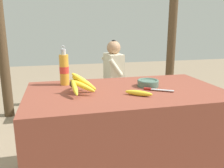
% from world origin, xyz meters
% --- Properties ---
extents(market_counter, '(1.50, 0.86, 0.76)m').
position_xyz_m(market_counter, '(0.00, 0.00, 0.38)').
color(market_counter, brown).
rests_on(market_counter, ground_plane).
extents(banana_bunch_ripe, '(0.21, 0.33, 0.17)m').
position_xyz_m(banana_bunch_ripe, '(-0.36, -0.01, 0.83)').
color(banana_bunch_ripe, '#4C381E').
rests_on(banana_bunch_ripe, market_counter).
extents(serving_bowl, '(0.17, 0.17, 0.05)m').
position_xyz_m(serving_bowl, '(0.20, 0.07, 0.79)').
color(serving_bowl, '#4C6B5B').
rests_on(serving_bowl, market_counter).
extents(water_bottle, '(0.08, 0.08, 0.32)m').
position_xyz_m(water_bottle, '(-0.45, 0.28, 0.89)').
color(water_bottle, gold).
rests_on(water_bottle, market_counter).
extents(loose_banana_front, '(0.18, 0.15, 0.04)m').
position_xyz_m(loose_banana_front, '(0.04, -0.17, 0.78)').
color(loose_banana_front, yellow).
rests_on(loose_banana_front, market_counter).
extents(knife, '(0.20, 0.14, 0.02)m').
position_xyz_m(knife, '(0.20, -0.07, 0.77)').
color(knife, '#BCBCC1').
rests_on(knife, market_counter).
extents(wooden_bench, '(1.78, 0.32, 0.40)m').
position_xyz_m(wooden_bench, '(0.03, 1.50, 0.34)').
color(wooden_bench, '#4C3823').
rests_on(wooden_bench, ground_plane).
extents(seated_vendor, '(0.42, 0.40, 1.05)m').
position_xyz_m(seated_vendor, '(0.22, 1.47, 0.60)').
color(seated_vendor, '#564C60').
rests_on(seated_vendor, ground_plane).
extents(banana_bunch_green, '(0.18, 0.29, 0.14)m').
position_xyz_m(banana_bunch_green, '(-0.42, 1.51, 0.46)').
color(banana_bunch_green, '#4C381E').
rests_on(banana_bunch_green, wooden_bench).
extents(support_post_far, '(0.13, 0.13, 2.63)m').
position_xyz_m(support_post_far, '(1.25, 1.72, 1.31)').
color(support_post_far, '#4C3823').
rests_on(support_post_far, ground_plane).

